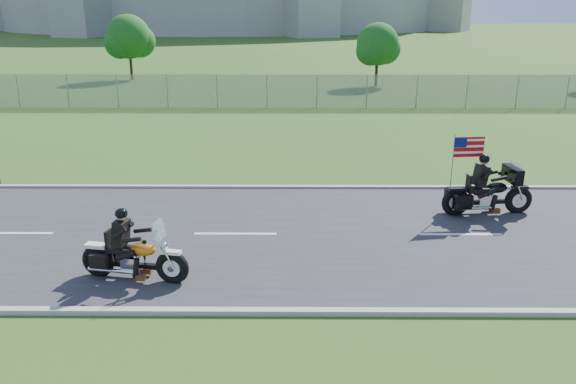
{
  "coord_description": "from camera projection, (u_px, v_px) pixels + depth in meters",
  "views": [
    {
      "loc": [
        -0.5,
        -13.85,
        5.78
      ],
      "look_at": [
        -0.6,
        0.0,
        1.22
      ],
      "focal_mm": 35.0,
      "sensor_mm": 36.0,
      "label": 1
    }
  ],
  "objects": [
    {
      "name": "motorcycle_follow",
      "position": [
        487.0,
        194.0,
        16.27
      ],
      "size": [
        2.74,
        0.96,
        2.28
      ],
      "rotation": [
        0.0,
        0.0,
        0.11
      ],
      "color": "black",
      "rests_on": "ground"
    },
    {
      "name": "road",
      "position": [
        310.0,
        235.0,
        14.95
      ],
      "size": [
        120.0,
        8.0,
        0.04
      ],
      "primitive_type": "cube",
      "color": "#28282B",
      "rests_on": "ground"
    },
    {
      "name": "tree_fence_near",
      "position": [
        378.0,
        46.0,
        42.52
      ],
      "size": [
        3.52,
        3.28,
        4.75
      ],
      "color": "#382316",
      "rests_on": "ground"
    },
    {
      "name": "motorcycle_lead",
      "position": [
        133.0,
        258.0,
        12.35
      ],
      "size": [
        2.51,
        0.91,
        1.7
      ],
      "rotation": [
        0.0,
        0.0,
        -0.19
      ],
      "color": "black",
      "rests_on": "ground"
    },
    {
      "name": "curb_north",
      "position": [
        307.0,
        187.0,
        18.79
      ],
      "size": [
        120.0,
        0.18,
        0.12
      ],
      "primitive_type": "cube",
      "color": "#9E9B93",
      "rests_on": "ground"
    },
    {
      "name": "fence",
      "position": [
        217.0,
        91.0,
        33.67
      ],
      "size": [
        60.0,
        0.03,
        2.0
      ],
      "primitive_type": "cube",
      "color": "gray",
      "rests_on": "ground"
    },
    {
      "name": "ground",
      "position": [
        310.0,
        235.0,
        14.96
      ],
      "size": [
        420.0,
        420.0,
        0.0
      ],
      "primitive_type": "plane",
      "color": "#204716",
      "rests_on": "ground"
    },
    {
      "name": "tree_fence_mid",
      "position": [
        129.0,
        39.0,
        46.35
      ],
      "size": [
        3.96,
        3.69,
        5.3
      ],
      "color": "#382316",
      "rests_on": "ground"
    },
    {
      "name": "curb_south",
      "position": [
        317.0,
        312.0,
        11.1
      ],
      "size": [
        120.0,
        0.18,
        0.12
      ],
      "primitive_type": "cube",
      "color": "#9E9B93",
      "rests_on": "ground"
    }
  ]
}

